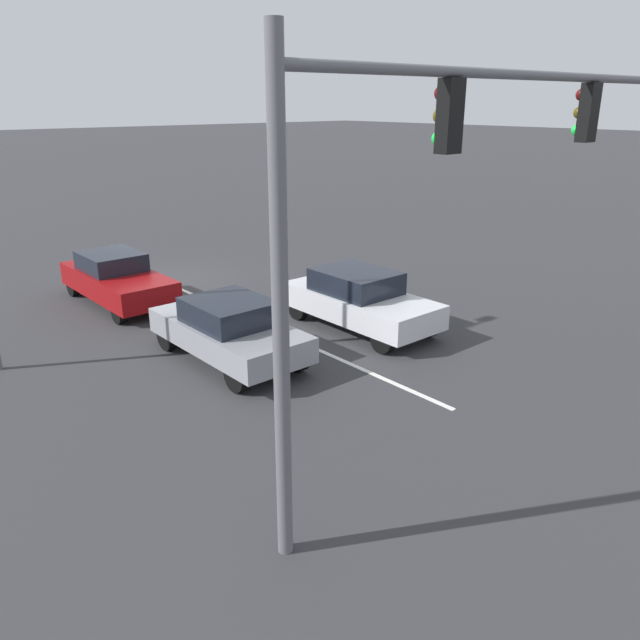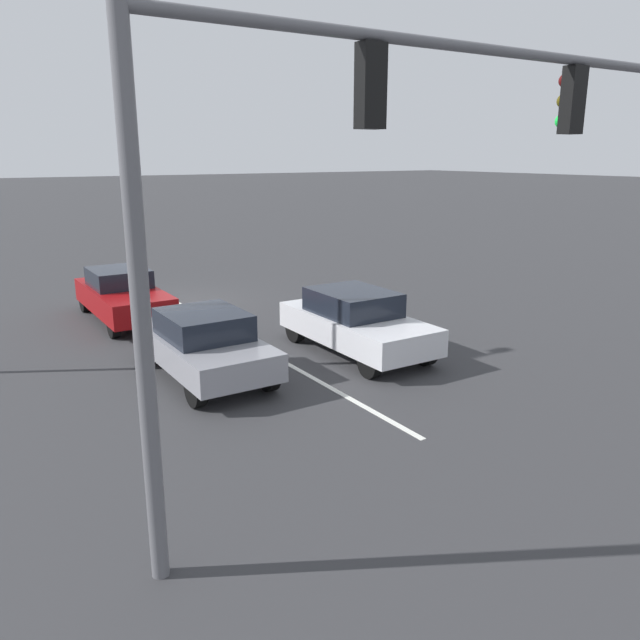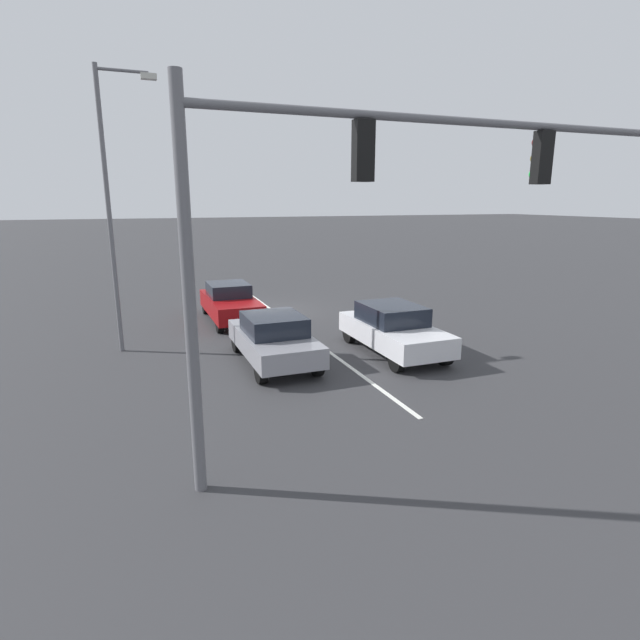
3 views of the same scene
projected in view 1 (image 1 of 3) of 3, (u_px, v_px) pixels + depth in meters
The scene contains 6 objects.
ground_plane at pixel (165, 282), 20.26m from camera, with size 240.00×240.00×0.00m, color #333335.
lane_stripe_left_divider at pixel (211, 303), 18.23m from camera, with size 0.12×17.68×0.01m, color silver.
car_gray_midlane_front at pixel (229, 329), 13.97m from camera, with size 1.81×4.14×1.45m.
car_silver_leftlane_front at pixel (359, 299), 16.02m from camera, with size 1.83×4.30×1.50m.
car_maroon_midlane_second at pixel (117, 279), 17.98m from camera, with size 1.72×4.39×1.45m.
traffic_signal_gantry at pixel (437, 177), 8.33m from camera, with size 9.09×0.37×6.37m.
Camera 1 is at (8.90, 18.07, 5.60)m, focal length 35.00 mm.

